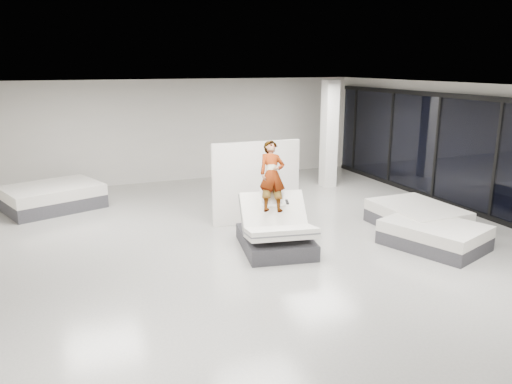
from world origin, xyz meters
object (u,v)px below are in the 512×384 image
at_px(hero_bed, 276,233).
at_px(divider_panel, 256,183).
at_px(flat_bed_right_near, 434,235).
at_px(person, 272,190).
at_px(flat_bed_right_far, 417,217).
at_px(remote, 287,202).
at_px(flat_bed_left_far, 53,197).
at_px(column, 329,134).

relative_size(hero_bed, divider_panel, 0.93).
bearing_deg(flat_bed_right_near, divider_panel, 133.37).
relative_size(person, flat_bed_right_far, 0.76).
xyz_separation_m(remote, flat_bed_right_near, (2.85, -1.03, -0.73)).
distance_m(divider_panel, flat_bed_right_far, 3.75).
height_order(flat_bed_left_far, column, column).
relative_size(remote, column, 0.04).
xyz_separation_m(remote, flat_bed_right_far, (3.30, 0.07, -0.72)).
bearing_deg(remote, column, 61.85).
bearing_deg(flat_bed_right_near, hero_bed, 160.53).
relative_size(divider_panel, flat_bed_left_far, 0.79).
relative_size(hero_bed, person, 1.29).
distance_m(person, divider_panel, 1.53).
xyz_separation_m(hero_bed, remote, (0.21, -0.05, 0.64)).
bearing_deg(person, hero_bed, -90.00).
height_order(person, divider_panel, divider_panel).
height_order(hero_bed, column, column).
xyz_separation_m(hero_bed, person, (0.06, 0.33, 0.80)).
bearing_deg(remote, divider_panel, 97.06).
relative_size(remote, divider_panel, 0.07).
xyz_separation_m(person, flat_bed_left_far, (-4.22, 4.53, -0.84)).
xyz_separation_m(divider_panel, column, (3.39, 2.55, 0.64)).
bearing_deg(column, hero_bed, -130.20).
bearing_deg(column, flat_bed_right_near, -96.67).
bearing_deg(hero_bed, flat_bed_left_far, 130.57).
xyz_separation_m(flat_bed_left_far, column, (7.86, -0.48, 1.29)).
relative_size(flat_bed_left_far, column, 0.84).
xyz_separation_m(hero_bed, flat_bed_left_far, (-4.16, 4.86, -0.04)).
distance_m(person, remote, 0.44).
xyz_separation_m(hero_bed, flat_bed_right_far, (3.52, 0.02, -0.08)).
distance_m(flat_bed_right_near, flat_bed_left_far, 9.36).
bearing_deg(flat_bed_left_far, flat_bed_right_far, -32.24).
bearing_deg(flat_bed_left_far, person, -47.02).
xyz_separation_m(hero_bed, flat_bed_right_near, (3.06, -1.08, -0.09)).
height_order(remote, flat_bed_left_far, remote).
relative_size(hero_bed, flat_bed_left_far, 0.73).
bearing_deg(column, remote, -128.21).
bearing_deg(person, flat_bed_right_near, -15.16).
bearing_deg(person, flat_bed_right_far, 4.86).
xyz_separation_m(person, divider_panel, (0.25, 1.50, -0.18)).
relative_size(person, remote, 10.84).
bearing_deg(divider_panel, flat_bed_left_far, 148.10).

